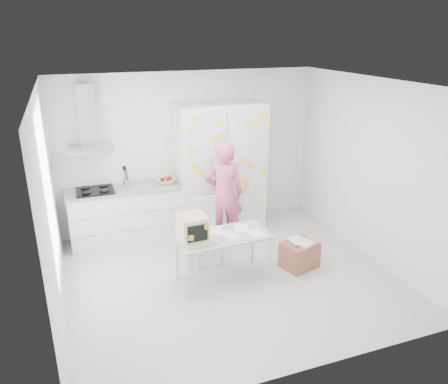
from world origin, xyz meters
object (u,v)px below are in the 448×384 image
object	(u,v)px
cardboard_box	(300,254)
chair	(205,227)
person	(224,194)
desk	(204,232)

from	to	relation	value
cardboard_box	chair	bearing A→B (deg)	151.53
person	cardboard_box	xyz separation A→B (m)	(0.78, -1.14, -0.65)
chair	cardboard_box	bearing A→B (deg)	-29.02
person	desk	distance (m)	1.28
chair	cardboard_box	size ratio (longest dim) A/B	1.71
person	cardboard_box	distance (m)	1.53
cardboard_box	person	bearing A→B (deg)	124.27
desk	cardboard_box	size ratio (longest dim) A/B	2.29
person	desk	bearing A→B (deg)	73.58
person	desk	xyz separation A→B (m)	(-0.67, -1.08, -0.08)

